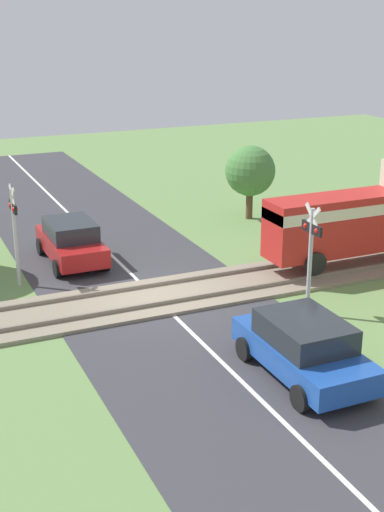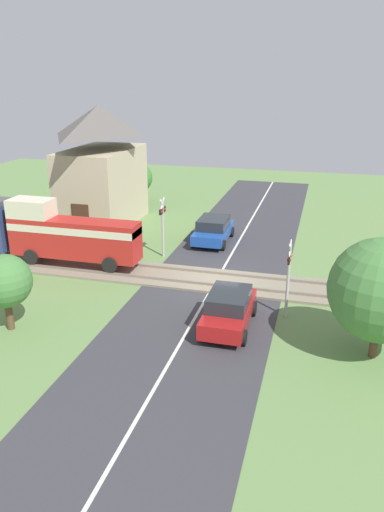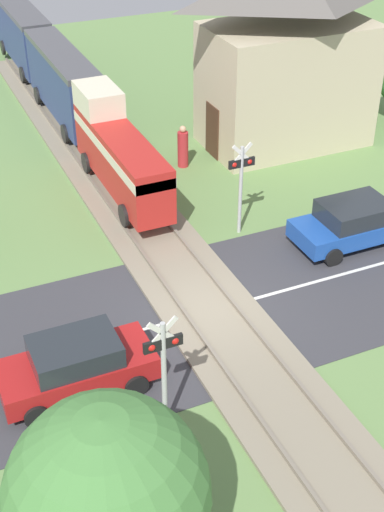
% 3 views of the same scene
% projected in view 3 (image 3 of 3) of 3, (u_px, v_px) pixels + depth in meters
% --- Properties ---
extents(ground_plane, '(60.00, 60.00, 0.00)m').
position_uv_depth(ground_plane, '(209.00, 312.00, 20.16)').
color(ground_plane, '#66894C').
extents(road_surface, '(48.00, 6.40, 0.02)m').
position_uv_depth(road_surface, '(209.00, 312.00, 20.16)').
color(road_surface, '#38383D').
rests_on(road_surface, ground_plane).
extents(track_bed, '(2.80, 48.00, 0.24)m').
position_uv_depth(track_bed, '(209.00, 310.00, 20.13)').
color(track_bed, gray).
rests_on(track_bed, ground_plane).
extents(train, '(1.58, 22.02, 3.18)m').
position_uv_depth(train, '(61.00, 79.00, 30.58)').
color(train, red).
rests_on(train, track_bed).
extents(car_near_crossing, '(3.78, 1.79, 1.47)m').
position_uv_depth(car_near_crossing, '(76.00, 365.00, 17.21)').
color(car_near_crossing, '#A81919').
rests_on(car_near_crossing, ground_plane).
extents(car_far_side, '(3.94, 1.92, 1.46)m').
position_uv_depth(car_far_side, '(354.00, 222.00, 22.79)').
color(car_far_side, '#1E4CA8').
rests_on(car_far_side, ground_plane).
extents(crossing_signal_west_approach, '(0.90, 0.18, 3.21)m').
position_uv_depth(crossing_signal_west_approach, '(164.00, 361.00, 15.42)').
color(crossing_signal_west_approach, '#B7B7B7').
rests_on(crossing_signal_west_approach, ground_plane).
extents(crossing_signal_east_approach, '(0.90, 0.18, 3.21)m').
position_uv_depth(crossing_signal_east_approach, '(241.00, 177.00, 22.63)').
color(crossing_signal_east_approach, '#B7B7B7').
rests_on(crossing_signal_east_approach, ground_plane).
extents(station_building, '(6.98, 4.07, 7.49)m').
position_uv_depth(station_building, '(289.00, 55.00, 27.73)').
color(station_building, '#C6B793').
rests_on(station_building, ground_plane).
extents(pedestrian_by_station, '(0.42, 0.42, 1.68)m').
position_uv_depth(pedestrian_by_station, '(183.00, 148.00, 27.44)').
color(pedestrian_by_station, '#B2282D').
rests_on(pedestrian_by_station, ground_plane).
extents(tree_beyond_track, '(3.54, 3.54, 4.30)m').
position_uv_depth(tree_beyond_track, '(108.00, 495.00, 11.95)').
color(tree_beyond_track, brown).
rests_on(tree_beyond_track, ground_plane).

